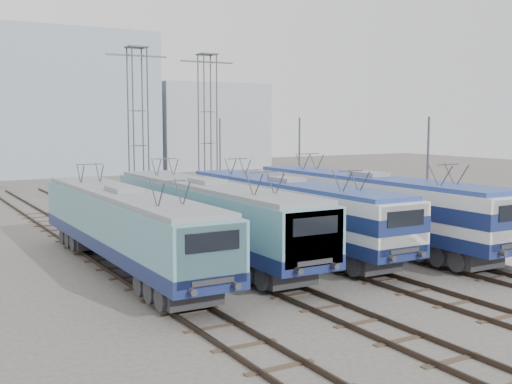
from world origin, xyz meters
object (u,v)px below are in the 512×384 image
at_px(catenary_tower_west, 138,123).
at_px(mast_front, 427,184).
at_px(locomotive_center_right, 288,207).
at_px(mast_rear, 220,160).
at_px(locomotive_far_left, 126,224).
at_px(locomotive_center_left, 209,213).
at_px(mast_mid, 299,169).
at_px(locomotive_far_right, 371,202).
at_px(catenary_tower_east, 208,123).
at_px(safety_cone, 462,241).

height_order(catenary_tower_west, mast_front, catenary_tower_west).
relative_size(locomotive_center_right, mast_rear, 2.55).
relative_size(locomotive_far_left, locomotive_center_left, 0.98).
bearing_deg(mast_front, mast_mid, 90.00).
bearing_deg(locomotive_far_right, locomotive_center_left, 171.19).
xyz_separation_m(locomotive_far_left, catenary_tower_east, (13.25, 19.12, 4.41)).
height_order(locomotive_far_right, safety_cone, locomotive_far_right).
distance_m(locomotive_far_left, mast_rear, 26.14).
xyz_separation_m(locomotive_center_left, catenary_tower_west, (2.25, 16.32, 4.36)).
distance_m(locomotive_far_right, mast_mid, 9.95).
bearing_deg(locomotive_far_right, mast_mid, 79.21).
relative_size(locomotive_far_right, catenary_tower_east, 1.56).
height_order(locomotive_far_right, catenary_tower_east, catenary_tower_east).
xyz_separation_m(locomotive_center_right, safety_cone, (7.42, -5.06, -1.67)).
xyz_separation_m(locomotive_far_right, mast_front, (1.85, -2.29, 1.11)).
distance_m(locomotive_center_right, catenary_tower_west, 17.17).
relative_size(catenary_tower_west, catenary_tower_east, 1.00).
bearing_deg(safety_cone, mast_rear, 92.41).
relative_size(locomotive_far_right, safety_cone, 30.49).
distance_m(catenary_tower_east, mast_rear, 4.28).
distance_m(locomotive_far_left, catenary_tower_east, 23.68).
height_order(mast_mid, mast_rear, same).
relative_size(locomotive_far_left, mast_front, 2.56).
height_order(locomotive_center_left, catenary_tower_west, catenary_tower_west).
bearing_deg(catenary_tower_west, mast_mid, -42.93).
bearing_deg(locomotive_far_right, mast_front, -51.06).
bearing_deg(locomotive_center_left, locomotive_far_right, -8.81).
xyz_separation_m(locomotive_far_left, catenary_tower_west, (6.75, 17.12, 4.41)).
bearing_deg(locomotive_far_right, mast_rear, 85.13).
height_order(locomotive_center_left, mast_mid, mast_mid).
xyz_separation_m(catenary_tower_west, mast_front, (8.60, -20.00, -3.14)).
distance_m(locomotive_center_right, safety_cone, 9.14).
bearing_deg(mast_front, mast_rear, 90.00).
bearing_deg(mast_front, locomotive_center_right, 150.80).
bearing_deg(locomotive_far_right, catenary_tower_west, 110.86).
distance_m(locomotive_far_left, mast_front, 15.67).
xyz_separation_m(mast_mid, mast_rear, (0.00, 12.00, 0.00)).
bearing_deg(mast_rear, locomotive_far_right, -94.87).
bearing_deg(locomotive_center_left, safety_cone, -23.54).
bearing_deg(safety_cone, catenary_tower_east, 97.69).
distance_m(catenary_tower_west, mast_rear, 9.99).
relative_size(locomotive_center_left, locomotive_center_right, 1.03).
bearing_deg(mast_rear, catenary_tower_west, -155.06).
xyz_separation_m(locomotive_far_right, catenary_tower_west, (-6.75, 17.71, 4.25)).
relative_size(locomotive_far_left, mast_rear, 2.56).
height_order(locomotive_far_right, mast_rear, mast_rear).
bearing_deg(catenary_tower_east, mast_front, -84.55).
height_order(locomotive_center_right, mast_rear, mast_rear).
bearing_deg(mast_mid, locomotive_center_right, -126.92).
relative_size(locomotive_center_left, mast_mid, 2.62).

